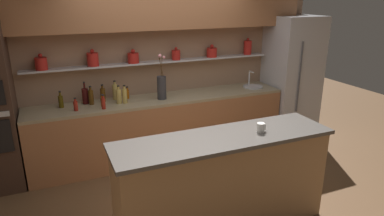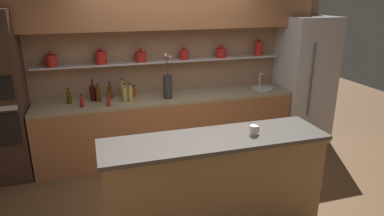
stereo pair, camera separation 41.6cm
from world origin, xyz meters
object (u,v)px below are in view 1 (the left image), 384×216
(bottle_spirit_2, at_px, (115,92))
(bottle_wine_9, at_px, (85,96))
(bottle_sauce_6, at_px, (102,101))
(bottle_sauce_7, at_px, (76,105))
(flower_vase, at_px, (162,86))
(bottle_sauce_1, at_px, (127,93))
(coffee_mug, at_px, (261,128))
(refrigerator, at_px, (291,78))
(bottle_spirit_5, at_px, (125,96))
(bottle_spirit_4, at_px, (91,97))
(bottle_spirit_10, at_px, (119,96))
(bottle_oil_0, at_px, (61,101))
(sink_fixture, at_px, (253,86))
(bottle_sauce_3, at_px, (103,103))
(bottle_spirit_8, at_px, (103,95))

(bottle_spirit_2, distance_m, bottle_wine_9, 0.42)
(bottle_sauce_6, xyz_separation_m, bottle_sauce_7, (-0.35, -0.04, -0.00))
(bottle_wine_9, bearing_deg, flower_vase, -10.67)
(bottle_sauce_1, relative_size, coffee_mug, 1.79)
(refrigerator, height_order, bottle_spirit_5, refrigerator)
(bottle_spirit_4, xyz_separation_m, bottle_spirit_10, (0.36, -0.10, -0.00))
(bottle_oil_0, distance_m, coffee_mug, 2.66)
(sink_fixture, relative_size, bottle_sauce_3, 1.66)
(bottle_wine_9, distance_m, bottle_spirit_10, 0.45)
(bottle_sauce_7, xyz_separation_m, bottle_spirit_8, (0.39, 0.26, 0.03))
(flower_vase, bearing_deg, bottle_spirit_4, 172.31)
(refrigerator, distance_m, bottle_wine_9, 3.32)
(refrigerator, distance_m, flower_vase, 2.28)
(bottle_spirit_2, bearing_deg, flower_vase, -20.62)
(refrigerator, bearing_deg, bottle_wine_9, 176.81)
(bottle_sauce_1, relative_size, bottle_spirit_5, 0.69)
(bottle_spirit_2, height_order, bottle_sauce_7, bottle_spirit_2)
(sink_fixture, bearing_deg, bottle_wine_9, 176.99)
(bottle_sauce_7, height_order, coffee_mug, coffee_mug)
(sink_fixture, bearing_deg, bottle_spirit_2, 175.42)
(refrigerator, bearing_deg, sink_fixture, 176.17)
(flower_vase, distance_m, bottle_wine_9, 1.05)
(bottle_wine_9, bearing_deg, bottle_spirit_5, -20.22)
(bottle_wine_9, bearing_deg, bottle_sauce_1, 2.14)
(bottle_spirit_4, distance_m, bottle_sauce_7, 0.30)
(refrigerator, relative_size, bottle_sauce_7, 11.80)
(refrigerator, relative_size, sink_fixture, 6.35)
(bottle_oil_0, bearing_deg, sink_fixture, -1.77)
(bottle_spirit_4, distance_m, bottle_spirit_8, 0.18)
(bottle_wine_9, height_order, coffee_mug, bottle_wine_9)
(sink_fixture, relative_size, bottle_sauce_6, 1.88)
(sink_fixture, distance_m, bottle_oil_0, 2.91)
(bottle_spirit_2, height_order, bottle_spirit_4, bottle_spirit_2)
(refrigerator, distance_m, bottle_oil_0, 3.63)
(bottle_sauce_1, relative_size, bottle_spirit_2, 0.64)
(bottle_spirit_8, bearing_deg, bottle_spirit_10, -42.07)
(bottle_spirit_5, xyz_separation_m, bottle_sauce_7, (-0.65, -0.07, -0.04))
(bottle_spirit_2, distance_m, bottle_spirit_5, 0.24)
(flower_vase, relative_size, bottle_sauce_7, 3.82)
(bottle_spirit_2, xyz_separation_m, bottle_sauce_7, (-0.57, -0.29, -0.04))
(sink_fixture, bearing_deg, bottle_sauce_7, -177.48)
(bottle_sauce_1, bearing_deg, coffee_mug, -65.91)
(refrigerator, bearing_deg, bottle_oil_0, 177.82)
(bottle_spirit_10, distance_m, coffee_mug, 2.12)
(bottle_oil_0, height_order, bottle_sauce_1, bottle_oil_0)
(bottle_wine_9, bearing_deg, bottle_sauce_3, -59.53)
(refrigerator, distance_m, bottle_spirit_4, 3.24)
(bottle_sauce_1, xyz_separation_m, bottle_spirit_10, (-0.16, -0.19, 0.03))
(bottle_spirit_2, height_order, bottle_spirit_10, bottle_spirit_2)
(bottle_sauce_3, bearing_deg, flower_vase, 8.58)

